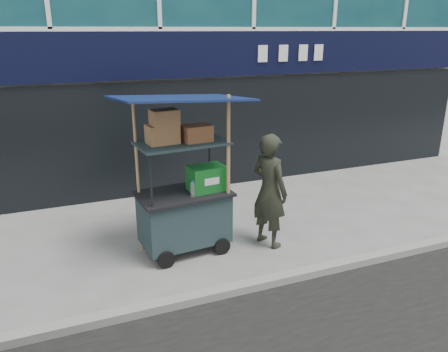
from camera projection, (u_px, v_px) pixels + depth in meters
name	position (u px, v px, depth m)	size (l,w,h in m)	color
ground	(237.00, 284.00, 6.14)	(80.00, 80.00, 0.00)	slate
curb	(243.00, 287.00, 5.95)	(80.00, 0.18, 0.12)	gray
vendor_cart	(185.00, 198.00, 6.81)	(2.02, 1.51, 2.56)	#182729
vendor_man	(270.00, 191.00, 7.00)	(0.69, 0.45, 1.88)	#25291E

